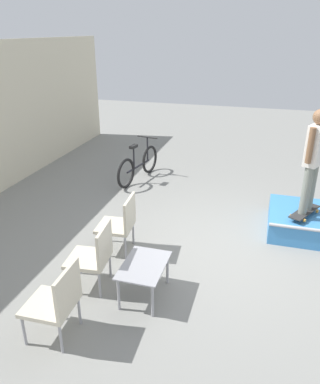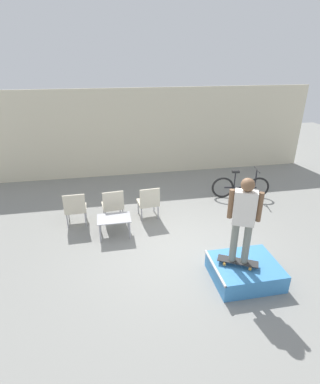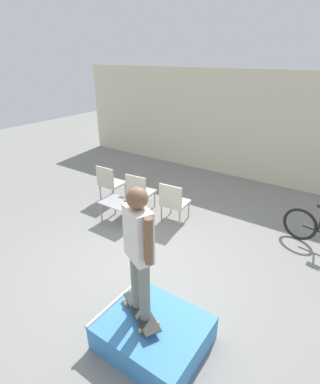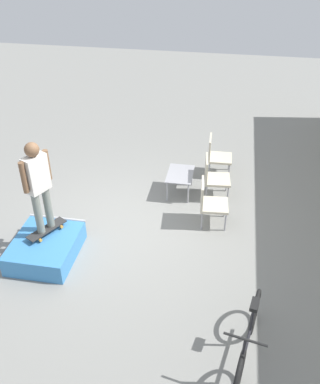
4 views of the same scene
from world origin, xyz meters
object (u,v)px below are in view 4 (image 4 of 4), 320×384
Objects in this scene: patio_chair_center at (213,176)px; bicycle at (247,341)px; person_skater at (38,181)px; patio_chair_right at (210,201)px; patio_chair_left at (216,154)px; coffee_table at (180,176)px; skate_ramp_box at (46,248)px; skateboard_on_ramp at (47,229)px.

bicycle is (3.83, 0.73, -0.15)m from patio_chair_center.
person_skater reaches higher than bicycle.
person_skater is 1.84× the size of patio_chair_center.
patio_chair_right is (0.92, -0.00, 0.00)m from patio_chair_center.
patio_chair_center is at bearing -4.67° from patio_chair_right.
patio_chair_right is at bearing 178.22° from patio_chair_left.
coffee_table is at bearing 31.52° from patio_chair_right.
coffee_table is 1.15m from patio_chair_left.
coffee_table reaches higher than skate_ramp_box.
patio_chair_center is 3.90m from bicycle.
patio_chair_right is (0.93, 0.68, 0.09)m from coffee_table.
coffee_table is at bearing 141.73° from patio_chair_left.
person_skater is at bearing 137.14° from patio_chair_left.
person_skater is (0.00, 0.00, 0.99)m from skateboard_on_ramp.
person_skater is 3.61m from patio_chair_center.
coffee_table is (-2.37, 2.02, 0.23)m from skate_ramp_box.
patio_chair_right reaches higher than skateboard_on_ramp.
skate_ramp_box is 0.76× the size of person_skater.
person_skater is 3.14m from patio_chair_right.
patio_chair_left is at bearing 164.11° from person_skater.
person_skater is 3.97m from bicycle.
patio_chair_left is at bearing -160.24° from bicycle.
patio_chair_right is 0.53× the size of bicycle.
person_skater is 4.24m from patio_chair_left.
patio_chair_right reaches higher than skate_ramp_box.
person_skater reaches higher than skateboard_on_ramp.
person_skater reaches higher than skate_ramp_box.
skate_ramp_box is 3.12m from coffee_table.
skate_ramp_box is 1.68× the size of skateboard_on_ramp.
patio_chair_center is (-2.19, 2.72, -0.93)m from person_skater.
patio_chair_center is (-2.19, 2.72, 0.06)m from skateboard_on_ramp.
skate_ramp_box is at bearing 125.39° from patio_chair_center.
patio_chair_center is (-2.36, 2.70, 0.32)m from skate_ramp_box.
bicycle reaches higher than skate_ramp_box.
person_skater is (-0.18, -0.01, 1.25)m from skate_ramp_box.
patio_chair_left is at bearing -5.74° from patio_chair_center.
skateboard_on_ramp is 0.83× the size of patio_chair_center.
patio_chair_left is at bearing 167.53° from skateboard_on_ramp.
patio_chair_center reaches higher than skate_ramp_box.
coffee_table is 0.69m from patio_chair_center.
coffee_table is at bearing 83.45° from patio_chair_center.
patio_chair_center is 0.92m from patio_chair_right.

